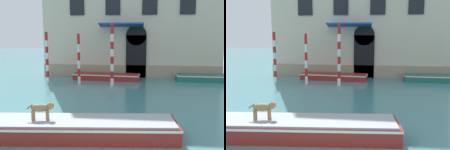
# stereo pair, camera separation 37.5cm
# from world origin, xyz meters

# --- Properties ---
(boat_foreground) EXTENTS (7.16, 2.26, 0.65)m
(boat_foreground) POSITION_xyz_m (-1.82, 3.50, 0.35)
(boat_foreground) COLOR maroon
(boat_foreground) RESTS_ON ground_plane
(dog_on_deck) EXTENTS (0.94, 0.38, 0.63)m
(dog_on_deck) POSITION_xyz_m (-2.96, 3.39, 1.06)
(dog_on_deck) COLOR #997047
(dog_on_deck) RESTS_ON boat_foreground
(boat_moored_near_palazzo) EXTENTS (5.30, 1.89, 0.49)m
(boat_moored_near_palazzo) POSITION_xyz_m (-2.25, 15.22, 0.26)
(boat_moored_near_palazzo) COLOR maroon
(boat_moored_near_palazzo) RESTS_ON ground_plane
(boat_moored_far) EXTENTS (4.93, 1.67, 0.50)m
(boat_moored_far) POSITION_xyz_m (5.63, 15.36, 0.26)
(boat_moored_far) COLOR #1E6651
(boat_moored_far) RESTS_ON ground_plane
(mooring_pole_0) EXTENTS (0.21, 0.21, 3.77)m
(mooring_pole_0) POSITION_xyz_m (-6.36, 13.37, 1.90)
(mooring_pole_0) COLOR white
(mooring_pole_0) RESTS_ON ground_plane
(mooring_pole_1) EXTENTS (0.20, 0.20, 3.63)m
(mooring_pole_1) POSITION_xyz_m (-3.95, 13.16, 1.83)
(mooring_pole_1) COLOR white
(mooring_pole_1) RESTS_ON ground_plane
(mooring_pole_2) EXTENTS (0.23, 0.23, 4.31)m
(mooring_pole_2) POSITION_xyz_m (-1.54, 12.91, 2.17)
(mooring_pole_2) COLOR white
(mooring_pole_2) RESTS_ON ground_plane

